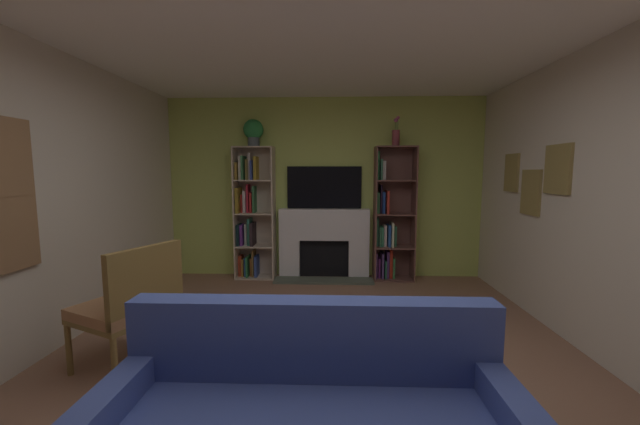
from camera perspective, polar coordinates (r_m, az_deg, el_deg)
ground_plane at (r=2.92m, az=-0.95°, el=-25.99°), size 7.04×7.04×0.00m
wall_back_accent at (r=5.43m, az=0.70°, el=3.83°), size 4.74×0.06×2.64m
fireplace at (r=5.40m, az=0.65°, el=-4.67°), size 1.42×0.49×1.02m
tv at (r=5.37m, az=0.68°, el=3.96°), size 1.09×0.06×0.62m
bookshelf_left at (r=5.45m, az=-10.71°, el=-0.22°), size 0.57×0.32×1.92m
bookshelf_right at (r=5.38m, az=10.83°, el=-1.27°), size 0.57×0.34×1.92m
potted_plant at (r=5.40m, az=-10.41°, el=12.46°), size 0.29×0.29×0.39m
vase_with_flowers at (r=5.34m, az=11.83°, el=11.64°), size 0.11×0.11×0.42m
armchair at (r=3.31m, az=-27.41°, el=-12.45°), size 0.79×0.82×1.00m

